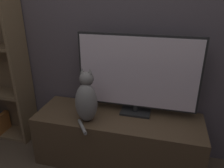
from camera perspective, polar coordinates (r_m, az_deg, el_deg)
wall_back at (r=2.01m, az=3.74°, el=15.97°), size 4.80×0.05×2.60m
tv_stand at (r=2.14m, az=1.44°, el=-14.21°), size 1.52×0.50×0.50m
tv at (r=1.91m, az=6.62°, el=2.51°), size 1.07×0.16×0.73m
cat at (r=1.87m, az=-6.68°, el=-4.13°), size 0.20×0.31×0.47m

